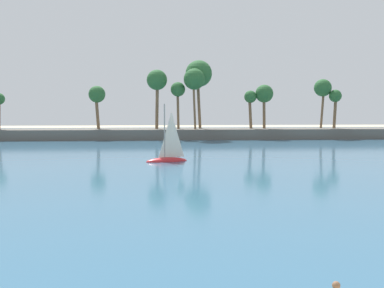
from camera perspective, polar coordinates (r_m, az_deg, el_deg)
name	(u,v)px	position (r m, az deg, el deg)	size (l,w,h in m)	color
sea	(161,147)	(68.04, -3.63, -0.37)	(220.00, 109.76, 0.06)	#33607F
palm_headland	(143,115)	(82.73, -5.77, 3.39)	(84.43, 6.79, 13.48)	#605B54
sailboat_near_shore	(168,156)	(51.12, -2.88, -1.40)	(4.68, 2.64, 6.50)	red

